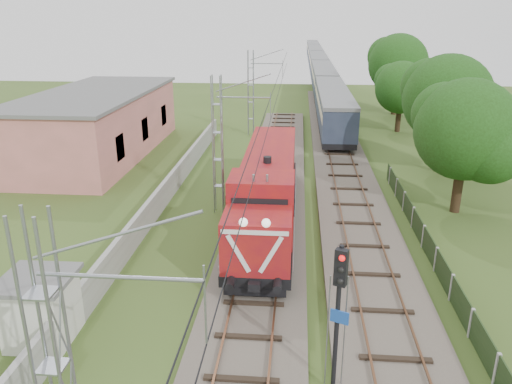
# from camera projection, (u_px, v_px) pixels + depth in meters

# --- Properties ---
(ground) EXTENTS (140.00, 140.00, 0.00)m
(ground) POSITION_uv_depth(u_px,v_px,m) (250.00, 334.00, 18.40)
(ground) COLOR #374D1D
(ground) RESTS_ON ground
(track_main) EXTENTS (4.20, 70.00, 0.45)m
(track_main) POSITION_uv_depth(u_px,v_px,m) (263.00, 247.00, 24.91)
(track_main) COLOR #6B6054
(track_main) RESTS_ON ground
(track_side) EXTENTS (4.20, 80.00, 0.45)m
(track_side) POSITION_uv_depth(u_px,v_px,m) (344.00, 172.00, 36.70)
(track_side) COLOR #6B6054
(track_side) RESTS_ON ground
(catenary) EXTENTS (3.31, 70.00, 8.00)m
(catenary) POSITION_uv_depth(u_px,v_px,m) (219.00, 145.00, 28.53)
(catenary) COLOR gray
(catenary) RESTS_ON ground
(boundary_wall) EXTENTS (0.25, 40.00, 1.50)m
(boundary_wall) POSITION_uv_depth(u_px,v_px,m) (161.00, 197.00, 29.92)
(boundary_wall) COLOR #9E9E99
(boundary_wall) RESTS_ON ground
(station_building) EXTENTS (8.40, 20.40, 5.22)m
(station_building) POSITION_uv_depth(u_px,v_px,m) (97.00, 123.00, 41.22)
(station_building) COLOR #DB7B76
(station_building) RESTS_ON ground
(fence) EXTENTS (0.12, 32.00, 1.20)m
(fence) POSITION_uv_depth(u_px,v_px,m) (452.00, 287.00, 20.38)
(fence) COLOR black
(fence) RESTS_ON ground
(locomotive) EXTENTS (2.92, 16.70, 4.24)m
(locomotive) POSITION_uv_depth(u_px,v_px,m) (268.00, 188.00, 27.15)
(locomotive) COLOR black
(locomotive) RESTS_ON ground
(coach_rake) EXTENTS (2.97, 111.11, 3.44)m
(coach_rake) POSITION_uv_depth(u_px,v_px,m) (318.00, 64.00, 92.23)
(coach_rake) COLOR black
(coach_rake) RESTS_ON ground
(signal_post) EXTENTS (0.54, 0.44, 5.08)m
(signal_post) POSITION_uv_depth(u_px,v_px,m) (339.00, 297.00, 14.30)
(signal_post) COLOR black
(signal_post) RESTS_ON ground
(relay_hut) EXTENTS (2.48, 2.48, 2.52)m
(relay_hut) POSITION_uv_depth(u_px,v_px,m) (41.00, 308.00, 17.73)
(relay_hut) COLOR silver
(relay_hut) RESTS_ON ground
(tree_a) EXTENTS (6.07, 5.79, 7.87)m
(tree_a) POSITION_uv_depth(u_px,v_px,m) (467.00, 131.00, 28.15)
(tree_a) COLOR #3E2C19
(tree_a) RESTS_ON ground
(tree_b) EXTENTS (6.63, 6.31, 8.59)m
(tree_b) POSITION_uv_depth(u_px,v_px,m) (449.00, 100.00, 35.54)
(tree_b) COLOR #3E2C19
(tree_b) RESTS_ON ground
(tree_c) EXTENTS (5.34, 5.08, 6.92)m
(tree_c) POSITION_uv_depth(u_px,v_px,m) (402.00, 88.00, 48.61)
(tree_c) COLOR #3E2C19
(tree_c) RESTS_ON ground
(tree_d) EXTENTS (7.06, 6.72, 9.15)m
(tree_d) POSITION_uv_depth(u_px,v_px,m) (399.00, 65.00, 56.73)
(tree_d) COLOR #3E2C19
(tree_d) RESTS_ON ground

